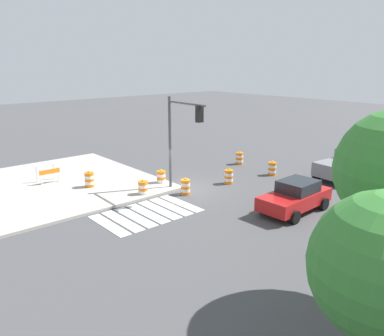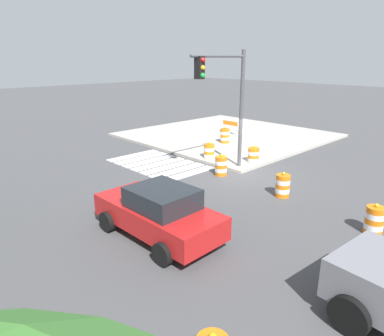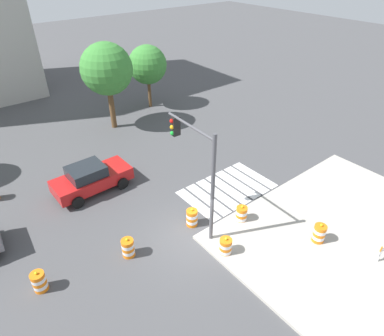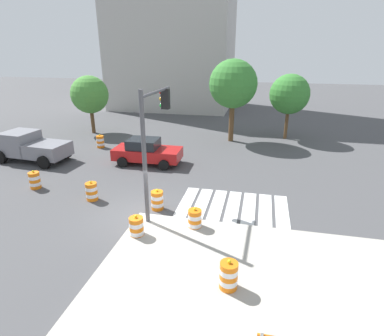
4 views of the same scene
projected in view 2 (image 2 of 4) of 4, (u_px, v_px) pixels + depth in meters
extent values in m
plane|color=#474749|center=(241.00, 174.00, 16.53)|extent=(120.00, 120.00, 0.00)
cube|color=#ADA89E|center=(227.00, 135.00, 24.60)|extent=(12.00, 12.00, 0.15)
cube|color=silver|center=(188.00, 174.00, 16.55)|extent=(0.60, 3.20, 0.02)
cube|color=silver|center=(178.00, 170.00, 17.07)|extent=(0.60, 3.20, 0.02)
cube|color=silver|center=(168.00, 167.00, 17.58)|extent=(0.60, 3.20, 0.02)
cube|color=silver|center=(158.00, 164.00, 18.10)|extent=(0.60, 3.20, 0.02)
cube|color=silver|center=(150.00, 161.00, 18.62)|extent=(0.60, 3.20, 0.02)
cube|color=silver|center=(142.00, 158.00, 19.13)|extent=(0.60, 3.20, 0.02)
cube|color=silver|center=(134.00, 156.00, 19.65)|extent=(0.60, 3.20, 0.02)
cube|color=red|center=(158.00, 215.00, 10.63)|extent=(4.34, 1.93, 0.70)
cube|color=#1E2328|center=(162.00, 198.00, 10.27)|extent=(1.93, 1.64, 0.60)
cylinder|color=black|center=(108.00, 221.00, 11.01)|extent=(0.66, 0.25, 0.66)
cylinder|color=black|center=(154.00, 204.00, 12.29)|extent=(0.66, 0.25, 0.66)
cylinder|color=black|center=(163.00, 254.00, 9.19)|extent=(0.66, 0.25, 0.66)
cylinder|color=black|center=(211.00, 230.00, 10.47)|extent=(0.66, 0.25, 0.66)
cylinder|color=black|center=(350.00, 315.00, 6.88)|extent=(0.86, 0.37, 0.84)
cylinder|color=orange|center=(209.00, 159.00, 18.71)|extent=(0.56, 0.56, 0.18)
cylinder|color=white|center=(209.00, 156.00, 18.66)|extent=(0.56, 0.56, 0.18)
cylinder|color=orange|center=(209.00, 152.00, 18.60)|extent=(0.56, 0.56, 0.18)
cylinder|color=white|center=(209.00, 149.00, 18.55)|extent=(0.56, 0.56, 0.18)
cylinder|color=orange|center=(209.00, 146.00, 18.49)|extent=(0.56, 0.56, 0.18)
sphere|color=yellow|center=(209.00, 143.00, 18.45)|extent=(0.12, 0.12, 0.12)
cylinder|color=orange|center=(253.00, 163.00, 17.97)|extent=(0.56, 0.56, 0.18)
cylinder|color=white|center=(253.00, 160.00, 17.92)|extent=(0.56, 0.56, 0.18)
cylinder|color=orange|center=(253.00, 156.00, 17.86)|extent=(0.56, 0.56, 0.18)
cylinder|color=white|center=(254.00, 153.00, 17.81)|extent=(0.56, 0.56, 0.18)
cylinder|color=orange|center=(254.00, 150.00, 17.75)|extent=(0.56, 0.56, 0.18)
sphere|color=yellow|center=(254.00, 147.00, 17.71)|extent=(0.12, 0.12, 0.12)
cylinder|color=orange|center=(373.00, 231.00, 10.92)|extent=(0.56, 0.56, 0.18)
cylinder|color=white|center=(373.00, 226.00, 10.87)|extent=(0.56, 0.56, 0.18)
cylinder|color=orange|center=(374.00, 220.00, 10.81)|extent=(0.56, 0.56, 0.18)
cylinder|color=white|center=(375.00, 215.00, 10.76)|extent=(0.56, 0.56, 0.18)
cylinder|color=orange|center=(376.00, 210.00, 10.70)|extent=(0.56, 0.56, 0.18)
sphere|color=yellow|center=(377.00, 205.00, 10.66)|extent=(0.12, 0.12, 0.12)
cylinder|color=orange|center=(221.00, 173.00, 16.39)|extent=(0.56, 0.56, 0.18)
cylinder|color=white|center=(221.00, 170.00, 16.33)|extent=(0.56, 0.56, 0.18)
cylinder|color=orange|center=(221.00, 166.00, 16.28)|extent=(0.56, 0.56, 0.18)
cylinder|color=white|center=(221.00, 162.00, 16.22)|extent=(0.56, 0.56, 0.18)
cylinder|color=orange|center=(221.00, 159.00, 16.17)|extent=(0.56, 0.56, 0.18)
sphere|color=yellow|center=(221.00, 155.00, 16.12)|extent=(0.12, 0.12, 0.12)
cylinder|color=orange|center=(282.00, 194.00, 13.86)|extent=(0.56, 0.56, 0.18)
cylinder|color=white|center=(282.00, 190.00, 13.81)|extent=(0.56, 0.56, 0.18)
cylinder|color=orange|center=(283.00, 186.00, 13.75)|extent=(0.56, 0.56, 0.18)
cylinder|color=white|center=(283.00, 181.00, 13.70)|extent=(0.56, 0.56, 0.18)
cylinder|color=orange|center=(283.00, 177.00, 13.64)|extent=(0.56, 0.56, 0.18)
sphere|color=yellow|center=(284.00, 174.00, 13.60)|extent=(0.12, 0.12, 0.12)
cylinder|color=orange|center=(225.00, 141.00, 22.01)|extent=(0.56, 0.56, 0.18)
cylinder|color=white|center=(225.00, 138.00, 21.95)|extent=(0.56, 0.56, 0.18)
cylinder|color=orange|center=(225.00, 136.00, 21.90)|extent=(0.56, 0.56, 0.18)
cylinder|color=white|center=(225.00, 133.00, 21.85)|extent=(0.56, 0.56, 0.18)
cylinder|color=orange|center=(225.00, 130.00, 21.79)|extent=(0.56, 0.56, 0.18)
sphere|color=yellow|center=(225.00, 128.00, 21.75)|extent=(0.12, 0.12, 0.12)
cube|color=silver|center=(236.00, 128.00, 24.11)|extent=(0.07, 0.07, 1.00)
cube|color=silver|center=(243.00, 126.00, 24.57)|extent=(0.07, 0.07, 1.00)
cube|color=silver|center=(224.00, 126.00, 24.87)|extent=(0.07, 0.07, 1.00)
cube|color=silver|center=(231.00, 124.00, 25.33)|extent=(0.07, 0.07, 1.00)
cube|color=orange|center=(230.00, 123.00, 24.40)|extent=(1.30, 0.04, 0.28)
cube|color=white|center=(230.00, 127.00, 24.49)|extent=(1.30, 0.04, 0.20)
cylinder|color=#4C4C51|center=(241.00, 110.00, 16.46)|extent=(0.18, 0.18, 5.50)
cylinder|color=#4C4C51|center=(219.00, 56.00, 14.71)|extent=(0.24, 3.20, 0.12)
cube|color=black|center=(199.00, 68.00, 14.14)|extent=(0.37, 0.29, 0.90)
sphere|color=red|center=(203.00, 60.00, 13.91)|extent=(0.20, 0.20, 0.20)
sphere|color=#F2A514|center=(203.00, 68.00, 14.00)|extent=(0.20, 0.20, 0.20)
sphere|color=green|center=(203.00, 75.00, 14.09)|extent=(0.20, 0.20, 0.20)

